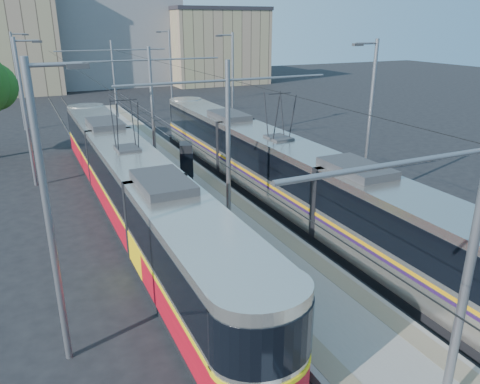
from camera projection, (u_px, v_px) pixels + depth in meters
ground at (336, 326)px, 14.21m from camera, size 160.00×160.00×0.00m
platform at (169, 171)px, 28.60m from camera, size 4.00×50.00×0.30m
tactile_strip_left at (146, 171)px, 27.97m from camera, size 0.70×50.00×0.01m
tactile_strip_right at (191, 165)px, 29.13m from camera, size 0.70×50.00×0.01m
rails at (169, 173)px, 28.65m from camera, size 8.71×70.00×0.03m
tram_left at (130, 183)px, 21.63m from camera, size 2.43×27.91×5.50m
tram_right at (278, 167)px, 23.51m from camera, size 2.43×29.88×5.50m
catenary at (181, 106)px, 24.69m from camera, size 9.20×70.00×7.00m
street_lamps at (148, 95)px, 30.62m from camera, size 15.18×38.22×8.00m
shelter at (187, 164)px, 24.86m from camera, size 0.98×1.26×2.43m
building_centre at (110, 29)px, 68.31m from camera, size 18.36×14.28×15.65m
building_right at (214, 46)px, 69.67m from camera, size 14.28×10.20×10.80m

